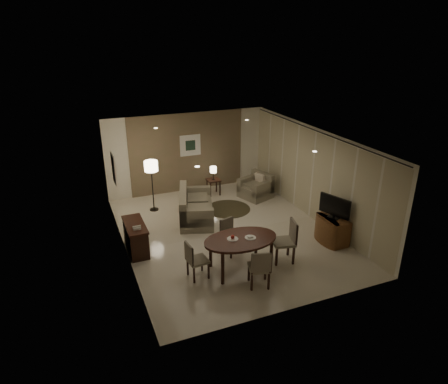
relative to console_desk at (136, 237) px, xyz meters
name	(u,v)px	position (x,y,z in m)	size (l,w,h in m)	color
room_shell	(221,183)	(2.49, 0.40, 0.98)	(5.50, 7.00, 2.70)	beige
taupe_accent	(187,153)	(2.49, 3.48, 0.98)	(3.96, 0.03, 2.70)	brown
curtain_wall	(312,176)	(5.17, 0.00, 0.95)	(0.08, 6.70, 2.58)	beige
curtain_rod	(316,131)	(5.17, 0.00, 2.27)	(0.03, 0.03, 6.80)	black
art_back_frame	(190,145)	(2.59, 3.46, 1.23)	(0.72, 0.03, 0.72)	silver
art_back_canvas	(190,145)	(2.59, 3.44, 1.23)	(0.34, 0.01, 0.34)	#1C3324
art_left_frame	(114,169)	(-0.23, 1.20, 1.48)	(0.03, 0.60, 0.80)	silver
art_left_canvas	(114,169)	(-0.21, 1.20, 1.48)	(0.01, 0.46, 0.64)	gray
downlight_nl	(197,167)	(1.09, -1.80, 2.31)	(0.10, 0.10, 0.01)	white
downlight_nr	(315,152)	(3.89, -1.80, 2.31)	(0.10, 0.10, 0.01)	white
downlight_fl	(156,128)	(1.09, 1.80, 2.31)	(0.10, 0.10, 0.01)	white
downlight_fr	(247,120)	(3.89, 1.80, 2.31)	(0.10, 0.10, 0.01)	white
console_desk	(136,237)	(0.00, 0.00, 0.00)	(0.48, 1.20, 0.75)	#412014
telephone	(137,227)	(0.00, -0.30, 0.43)	(0.20, 0.14, 0.09)	white
tv_cabinet	(333,230)	(4.89, -1.50, -0.03)	(0.48, 0.90, 0.70)	brown
flat_tv	(335,207)	(4.87, -1.50, 0.65)	(0.06, 0.88, 0.60)	black
dining_table	(240,254)	(2.09, -1.79, 0.03)	(1.74, 1.09, 0.82)	#412014
chair_near	(259,267)	(2.21, -2.51, 0.09)	(0.45, 0.45, 0.93)	gray
chair_far	(232,237)	(2.20, -1.04, 0.07)	(0.43, 0.43, 0.90)	gray
chair_left	(198,260)	(1.07, -1.71, 0.07)	(0.43, 0.43, 0.89)	gray
chair_right	(283,241)	(3.20, -1.82, 0.15)	(0.51, 0.51, 1.04)	gray
plate_a	(233,239)	(1.91, -1.74, 0.45)	(0.26, 0.26, 0.02)	white
plate_b	(250,238)	(2.31, -1.84, 0.45)	(0.26, 0.26, 0.02)	white
fruit_apple	(233,237)	(1.91, -1.74, 0.50)	(0.09, 0.09, 0.09)	red
napkin	(250,237)	(2.31, -1.84, 0.47)	(0.12, 0.08, 0.03)	white
round_rug	(228,209)	(3.14, 1.44, -0.37)	(1.38, 1.38, 0.01)	#453F27
sofa	(196,205)	(1.99, 1.15, 0.07)	(0.94, 1.88, 0.89)	gray
armchair	(256,186)	(4.35, 1.97, 0.03)	(0.92, 0.87, 0.81)	gray
side_table	(213,187)	(3.14, 2.74, -0.10)	(0.43, 0.43, 0.54)	black
table_lamp	(213,172)	(3.14, 2.74, 0.42)	(0.22, 0.22, 0.50)	#FFEAC1
floor_lamp	(152,186)	(0.97, 2.25, 0.42)	(0.40, 0.40, 1.60)	#FFE5B7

